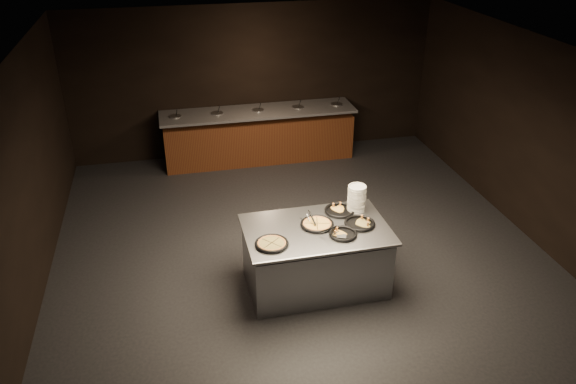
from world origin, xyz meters
name	(u,v)px	position (x,y,z in m)	size (l,w,h in m)	color
room	(305,168)	(0.00, 0.00, 1.45)	(7.02, 8.02, 2.92)	black
salad_bar	(259,138)	(0.00, 3.56, 0.44)	(3.70, 0.83, 1.18)	#572E14
serving_counter	(315,258)	(0.01, -0.58, 0.42)	(1.85, 1.19, 0.88)	#ABADB2
plate_stack	(357,198)	(0.65, -0.25, 1.06)	(0.24, 0.24, 0.36)	silver
pan_veggie_whole	(272,243)	(-0.62, -0.84, 0.90)	(0.41, 0.41, 0.04)	black
pan_cheese_whole	(317,224)	(0.04, -0.52, 0.90)	(0.43, 0.43, 0.04)	black
pan_cheese_slices_a	(340,210)	(0.42, -0.24, 0.90)	(0.40, 0.40, 0.04)	black
pan_cheese_slices_b	(343,234)	(0.29, -0.81, 0.90)	(0.35, 0.35, 0.04)	black
pan_veggie_slices	(360,223)	(0.57, -0.62, 0.90)	(0.40, 0.40, 0.04)	black
server_left	(310,218)	(-0.04, -0.44, 0.96)	(0.15, 0.33, 0.16)	#ABADB2
server_right	(332,231)	(0.14, -0.82, 0.96)	(0.33, 0.18, 0.16)	#ABADB2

